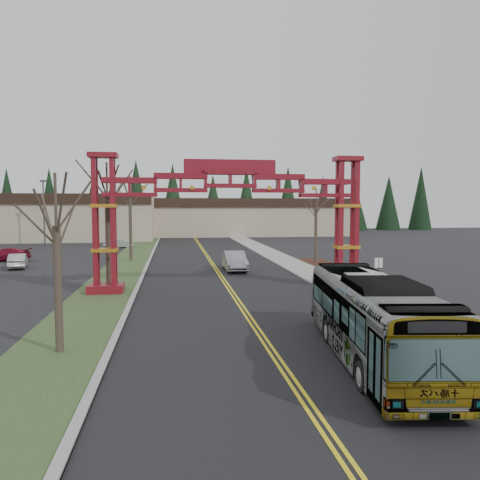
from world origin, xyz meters
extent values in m
plane|color=black|center=(0.00, 0.00, 0.00)|extent=(200.00, 200.00, 0.00)
cube|color=black|center=(0.00, 25.00, 0.01)|extent=(12.00, 110.00, 0.02)
cube|color=yellow|center=(-0.12, 25.00, 0.03)|extent=(0.12, 100.00, 0.01)
cube|color=yellow|center=(0.12, 25.00, 0.03)|extent=(0.12, 100.00, 0.01)
cube|color=#9A9A95|center=(6.15, 25.00, 0.07)|extent=(0.30, 110.00, 0.15)
cube|color=gray|center=(7.60, 25.00, 0.08)|extent=(2.60, 110.00, 0.14)
cube|color=black|center=(10.20, 10.00, 0.06)|extent=(2.60, 50.00, 0.12)
cube|color=#314B25|center=(-8.00, 25.00, 0.04)|extent=(4.00, 110.00, 0.08)
cube|color=#9A9A95|center=(-6.15, 25.00, 0.07)|extent=(0.30, 110.00, 0.15)
cube|color=maroon|center=(-8.00, 18.00, 0.30)|extent=(2.20, 1.60, 0.60)
cube|color=maroon|center=(-8.55, 17.65, 4.60)|extent=(0.28, 0.28, 8.00)
cube|color=maroon|center=(-7.45, 17.65, 4.60)|extent=(0.28, 0.28, 8.00)
cube|color=maroon|center=(-8.55, 18.35, 4.60)|extent=(0.28, 0.28, 8.00)
cube|color=maroon|center=(-7.45, 18.35, 4.60)|extent=(0.28, 0.28, 8.00)
cube|color=orange|center=(-8.00, 18.00, 2.80)|extent=(1.60, 1.10, 0.22)
cube|color=orange|center=(-8.00, 18.00, 5.60)|extent=(1.60, 1.10, 0.22)
cube|color=maroon|center=(-8.00, 18.00, 8.75)|extent=(1.80, 1.20, 0.30)
cube|color=maroon|center=(8.00, 18.00, 0.30)|extent=(2.20, 1.60, 0.60)
cube|color=maroon|center=(7.45, 17.65, 4.60)|extent=(0.28, 0.28, 8.00)
cube|color=maroon|center=(8.55, 17.65, 4.60)|extent=(0.28, 0.28, 8.00)
cube|color=maroon|center=(7.45, 18.35, 4.60)|extent=(0.28, 0.28, 8.00)
cube|color=maroon|center=(8.55, 18.35, 4.60)|extent=(0.28, 0.28, 8.00)
cube|color=orange|center=(8.00, 18.00, 2.80)|extent=(1.60, 1.10, 0.22)
cube|color=orange|center=(8.00, 18.00, 5.60)|extent=(1.60, 1.10, 0.22)
cube|color=maroon|center=(8.00, 18.00, 8.75)|extent=(1.80, 1.20, 0.30)
cube|color=maroon|center=(0.00, 18.00, 7.50)|extent=(16.00, 0.90, 1.00)
cube|color=maroon|center=(0.00, 18.00, 6.60)|extent=(16.00, 0.90, 0.60)
cube|color=maroon|center=(0.00, 18.00, 8.15)|extent=(6.00, 0.25, 0.90)
cube|color=#BEAA91|center=(-30.00, 72.00, 3.75)|extent=(46.00, 22.00, 7.50)
cube|color=#BEAA91|center=(10.00, 80.00, 3.50)|extent=(38.00, 20.00, 7.00)
cube|color=black|center=(10.00, 69.90, 6.20)|extent=(38.00, 0.40, 1.60)
cone|color=black|center=(-38.00, 92.00, 6.50)|extent=(5.60, 5.60, 13.00)
cylinder|color=#382D26|center=(-38.00, 92.00, 0.80)|extent=(0.80, 0.80, 1.60)
cone|color=black|center=(-29.50, 92.00, 6.50)|extent=(5.60, 5.60, 13.00)
cylinder|color=#382D26|center=(-29.50, 92.00, 0.80)|extent=(0.80, 0.80, 1.60)
cone|color=black|center=(-21.00, 92.00, 6.50)|extent=(5.60, 5.60, 13.00)
cylinder|color=#382D26|center=(-21.00, 92.00, 0.80)|extent=(0.80, 0.80, 1.60)
cone|color=black|center=(-12.50, 92.00, 6.50)|extent=(5.60, 5.60, 13.00)
cylinder|color=#382D26|center=(-12.50, 92.00, 0.80)|extent=(0.80, 0.80, 1.60)
cone|color=black|center=(-4.00, 92.00, 6.50)|extent=(5.60, 5.60, 13.00)
cylinder|color=#382D26|center=(-4.00, 92.00, 0.80)|extent=(0.80, 0.80, 1.60)
cone|color=black|center=(4.50, 92.00, 6.50)|extent=(5.60, 5.60, 13.00)
cylinder|color=#382D26|center=(4.50, 92.00, 0.80)|extent=(0.80, 0.80, 1.60)
cone|color=black|center=(13.00, 92.00, 6.50)|extent=(5.60, 5.60, 13.00)
cylinder|color=#382D26|center=(13.00, 92.00, 0.80)|extent=(0.80, 0.80, 1.60)
cone|color=black|center=(21.50, 92.00, 6.50)|extent=(5.60, 5.60, 13.00)
cylinder|color=#382D26|center=(21.50, 92.00, 0.80)|extent=(0.80, 0.80, 1.60)
cone|color=black|center=(30.00, 92.00, 6.50)|extent=(5.60, 5.60, 13.00)
cylinder|color=#382D26|center=(30.00, 92.00, 0.80)|extent=(0.80, 0.80, 1.60)
cone|color=black|center=(38.50, 92.00, 6.50)|extent=(5.60, 5.60, 13.00)
cylinder|color=#382D26|center=(38.50, 92.00, 0.80)|extent=(0.80, 0.80, 1.60)
cone|color=black|center=(47.00, 92.00, 6.50)|extent=(5.60, 5.60, 13.00)
cylinder|color=#382D26|center=(47.00, 92.00, 0.80)|extent=(0.80, 0.80, 1.60)
cone|color=black|center=(55.50, 92.00, 6.50)|extent=(5.60, 5.60, 13.00)
cylinder|color=#382D26|center=(55.50, 92.00, 0.80)|extent=(0.80, 0.80, 1.60)
imported|color=#AAADB2|center=(3.41, 3.32, 1.54)|extent=(3.96, 11.27, 3.07)
imported|color=#A5A8AD|center=(1.52, 27.47, 0.83)|extent=(1.77, 5.06, 1.67)
imported|color=silver|center=(-17.61, 31.77, 0.66)|extent=(2.26, 4.22, 1.32)
imported|color=maroon|center=(-20.53, 37.58, 0.67)|extent=(4.81, 2.41, 1.34)
imported|color=#B5B7BE|center=(-11.00, 51.32, 0.63)|extent=(4.06, 2.64, 1.27)
cylinder|color=#382D26|center=(-8.00, 5.73, 2.42)|extent=(0.30, 0.30, 4.84)
cylinder|color=#382D26|center=(-8.00, 5.73, 5.78)|extent=(0.11, 0.11, 2.05)
cylinder|color=#382D26|center=(-8.00, 19.44, 3.11)|extent=(0.34, 0.34, 6.21)
cylinder|color=#382D26|center=(-8.00, 19.44, 7.28)|extent=(0.13, 0.13, 2.35)
cylinder|color=#382D26|center=(-8.00, 35.90, 3.27)|extent=(0.32, 0.32, 6.53)
cylinder|color=#382D26|center=(-8.00, 35.90, 7.53)|extent=(0.12, 0.12, 2.19)
cylinder|color=#382D26|center=(10.00, 31.39, 2.68)|extent=(0.29, 0.29, 5.36)
cylinder|color=#382D26|center=(10.00, 31.39, 6.28)|extent=(0.11, 0.11, 2.02)
cylinder|color=#3F3F44|center=(-21.61, 56.13, 4.49)|extent=(0.20, 0.20, 8.97)
cube|color=#3F3F44|center=(-21.61, 56.13, 9.07)|extent=(0.80, 0.40, 0.25)
cylinder|color=#3F3F44|center=(9.21, 15.52, 1.15)|extent=(0.06, 0.06, 2.30)
cube|color=white|center=(9.21, 15.52, 1.99)|extent=(0.52, 0.04, 0.63)
cylinder|color=#FB610D|center=(8.90, 16.07, 0.56)|extent=(0.58, 0.58, 1.12)
cylinder|color=white|center=(8.90, 16.07, 0.73)|extent=(0.60, 0.60, 0.13)
cylinder|color=white|center=(8.90, 16.07, 0.39)|extent=(0.60, 0.60, 0.13)
cylinder|color=#FB610D|center=(9.56, 19.22, 0.46)|extent=(0.48, 0.48, 0.92)
cylinder|color=white|center=(9.56, 19.22, 0.60)|extent=(0.49, 0.49, 0.11)
cylinder|color=white|center=(9.56, 19.22, 0.32)|extent=(0.49, 0.49, 0.11)
cylinder|color=#FB610D|center=(9.19, 22.30, 0.49)|extent=(0.51, 0.51, 0.98)
cylinder|color=white|center=(9.19, 22.30, 0.64)|extent=(0.53, 0.53, 0.12)
cylinder|color=white|center=(9.19, 22.30, 0.34)|extent=(0.53, 0.53, 0.12)
camera|label=1|loc=(-3.68, -12.43, 5.57)|focal=35.00mm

